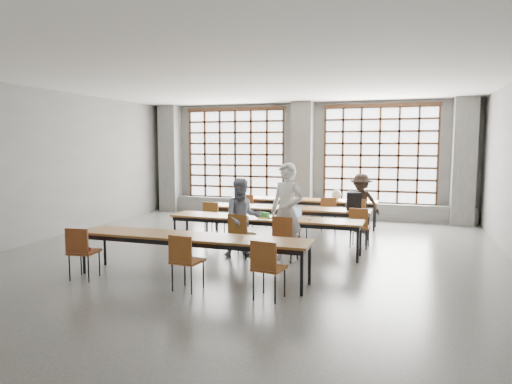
# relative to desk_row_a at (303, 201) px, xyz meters

# --- Properties ---
(floor) EXTENTS (11.00, 11.00, 0.00)m
(floor) POSITION_rel_desk_row_a_xyz_m (-0.33, -3.83, -0.66)
(floor) COLOR #50504D
(floor) RESTS_ON ground
(ceiling) EXTENTS (11.00, 11.00, 0.00)m
(ceiling) POSITION_rel_desk_row_a_xyz_m (-0.33, -3.83, 2.84)
(ceiling) COLOR silver
(ceiling) RESTS_ON floor
(wall_back) EXTENTS (10.00, 0.00, 10.00)m
(wall_back) POSITION_rel_desk_row_a_xyz_m (-0.33, 1.67, 1.09)
(wall_back) COLOR #5D5D5A
(wall_back) RESTS_ON floor
(wall_front) EXTENTS (10.00, 0.00, 10.00)m
(wall_front) POSITION_rel_desk_row_a_xyz_m (-0.33, -9.33, 1.09)
(wall_front) COLOR #5D5D5A
(wall_front) RESTS_ON floor
(wall_left) EXTENTS (0.00, 11.00, 11.00)m
(wall_left) POSITION_rel_desk_row_a_xyz_m (-5.33, -3.83, 1.09)
(wall_left) COLOR #5D5D5A
(wall_left) RESTS_ON floor
(column_left) EXTENTS (0.60, 0.55, 3.50)m
(column_left) POSITION_rel_desk_row_a_xyz_m (-4.83, 1.39, 1.09)
(column_left) COLOR #51514E
(column_left) RESTS_ON floor
(column_mid) EXTENTS (0.60, 0.55, 3.50)m
(column_mid) POSITION_rel_desk_row_a_xyz_m (-0.33, 1.39, 1.09)
(column_mid) COLOR #51514E
(column_mid) RESTS_ON floor
(column_right) EXTENTS (0.60, 0.55, 3.50)m
(column_right) POSITION_rel_desk_row_a_xyz_m (4.17, 1.39, 1.09)
(column_right) COLOR #51514E
(column_right) RESTS_ON floor
(window_left) EXTENTS (3.32, 0.12, 3.00)m
(window_left) POSITION_rel_desk_row_a_xyz_m (-2.58, 1.60, 1.24)
(window_left) COLOR white
(window_left) RESTS_ON wall_back
(window_right) EXTENTS (3.32, 0.12, 3.00)m
(window_right) POSITION_rel_desk_row_a_xyz_m (1.92, 1.60, 1.24)
(window_right) COLOR white
(window_right) RESTS_ON wall_back
(sill_ledge) EXTENTS (9.80, 0.35, 0.50)m
(sill_ledge) POSITION_rel_desk_row_a_xyz_m (-0.33, 1.47, -0.41)
(sill_ledge) COLOR #51514E
(sill_ledge) RESTS_ON floor
(desk_row_a) EXTENTS (4.00, 0.70, 0.73)m
(desk_row_a) POSITION_rel_desk_row_a_xyz_m (0.00, 0.00, 0.00)
(desk_row_a) COLOR brown
(desk_row_a) RESTS_ON floor
(desk_row_b) EXTENTS (4.00, 0.70, 0.73)m
(desk_row_b) POSITION_rel_desk_row_a_xyz_m (-0.05, -1.76, 0.00)
(desk_row_b) COLOR brown
(desk_row_b) RESTS_ON floor
(desk_row_c) EXTENTS (4.00, 0.70, 0.73)m
(desk_row_c) POSITION_rel_desk_row_a_xyz_m (-0.08, -3.35, 0.00)
(desk_row_c) COLOR brown
(desk_row_c) RESTS_ON floor
(desk_row_d) EXTENTS (4.00, 0.70, 0.73)m
(desk_row_d) POSITION_rel_desk_row_a_xyz_m (-0.68, -5.52, 0.00)
(desk_row_d) COLOR brown
(desk_row_d) RESTS_ON floor
(chair_back_left) EXTENTS (0.42, 0.43, 0.88)m
(chair_back_left) POSITION_rel_desk_row_a_xyz_m (-1.40, -0.63, -0.13)
(chair_back_left) COLOR brown
(chair_back_left) RESTS_ON floor
(chair_back_mid) EXTENTS (0.46, 0.46, 0.88)m
(chair_back_mid) POSITION_rel_desk_row_a_xyz_m (0.81, -0.63, -0.13)
(chair_back_mid) COLOR brown
(chair_back_mid) RESTS_ON floor
(chair_back_right) EXTENTS (0.51, 0.52, 0.88)m
(chair_back_right) POSITION_rel_desk_row_a_xyz_m (1.58, -0.63, -0.13)
(chair_back_right) COLOR brown
(chair_back_right) RESTS_ON floor
(chair_mid_left) EXTENTS (0.46, 0.46, 0.88)m
(chair_mid_left) POSITION_rel_desk_row_a_xyz_m (-1.66, -2.39, -0.13)
(chair_mid_left) COLOR brown
(chair_mid_left) RESTS_ON floor
(chair_mid_centre) EXTENTS (0.52, 0.52, 0.88)m
(chair_mid_centre) POSITION_rel_desk_row_a_xyz_m (0.33, -2.38, -0.13)
(chair_mid_centre) COLOR brown
(chair_mid_centre) RESTS_ON floor
(chair_mid_right) EXTENTS (0.45, 0.45, 0.88)m
(chair_mid_right) POSITION_rel_desk_row_a_xyz_m (1.74, -2.39, -0.13)
(chair_mid_right) COLOR brown
(chair_mid_right) RESTS_ON floor
(chair_front_left) EXTENTS (0.47, 0.47, 0.88)m
(chair_front_left) POSITION_rel_desk_row_a_xyz_m (-0.39, -3.98, -0.13)
(chair_front_left) COLOR brown
(chair_front_left) RESTS_ON floor
(chair_front_right) EXTENTS (0.47, 0.48, 0.88)m
(chair_front_right) POSITION_rel_desk_row_a_xyz_m (0.50, -3.98, -0.13)
(chair_front_right) COLOR brown
(chair_front_right) RESTS_ON floor
(chair_near_left) EXTENTS (0.47, 0.47, 0.88)m
(chair_near_left) POSITION_rel_desk_row_a_xyz_m (-2.37, -6.15, -0.13)
(chair_near_left) COLOR brown
(chair_near_left) RESTS_ON floor
(chair_near_mid) EXTENTS (0.46, 0.47, 0.88)m
(chair_near_mid) POSITION_rel_desk_row_a_xyz_m (-0.49, -6.15, -0.13)
(chair_near_mid) COLOR brown
(chair_near_mid) RESTS_ON floor
(chair_near_right) EXTENTS (0.48, 0.48, 0.88)m
(chair_near_right) POSITION_rel_desk_row_a_xyz_m (0.81, -6.15, -0.13)
(chair_near_right) COLOR brown
(chair_near_right) RESTS_ON floor
(student_male) EXTENTS (0.79, 0.63, 1.88)m
(student_male) POSITION_rel_desk_row_a_xyz_m (0.52, -3.85, 0.28)
(student_male) COLOR white
(student_male) RESTS_ON floor
(student_female) EXTENTS (0.94, 0.87, 1.56)m
(student_female) POSITION_rel_desk_row_a_xyz_m (-0.38, -3.85, 0.12)
(student_female) COLOR #172046
(student_female) RESTS_ON floor
(student_back) EXTENTS (1.04, 0.71, 1.48)m
(student_back) POSITION_rel_desk_row_a_xyz_m (1.60, -0.50, 0.08)
(student_back) COLOR black
(student_back) RESTS_ON floor
(laptop_front) EXTENTS (0.41, 0.36, 0.26)m
(laptop_front) POSITION_rel_desk_row_a_xyz_m (0.48, -3.24, 0.13)
(laptop_front) COLOR #B9B9BE
(laptop_front) RESTS_ON desk_row_c
(laptop_back) EXTENTS (0.39, 0.34, 0.26)m
(laptop_back) POSITION_rel_desk_row_a_xyz_m (1.36, 0.11, 0.13)
(laptop_back) COLOR silver
(laptop_back) RESTS_ON desk_row_a
(mouse) EXTENTS (0.11, 0.08, 0.04)m
(mouse) POSITION_rel_desk_row_a_xyz_m (0.87, -3.37, 0.08)
(mouse) COLOR white
(mouse) RESTS_ON desk_row_c
(green_box) EXTENTS (0.27, 0.16, 0.09)m
(green_box) POSITION_rel_desk_row_a_xyz_m (-0.13, -3.27, 0.11)
(green_box) COLOR #2C8831
(green_box) RESTS_ON desk_row_c
(phone) EXTENTS (0.14, 0.08, 0.01)m
(phone) POSITION_rel_desk_row_a_xyz_m (0.10, -3.45, 0.07)
(phone) COLOR black
(phone) RESTS_ON desk_row_c
(paper_sheet_a) EXTENTS (0.34, 0.28, 0.00)m
(paper_sheet_a) POSITION_rel_desk_row_a_xyz_m (-0.65, -1.71, 0.07)
(paper_sheet_a) COLOR white
(paper_sheet_a) RESTS_ON desk_row_b
(paper_sheet_b) EXTENTS (0.35, 0.29, 0.00)m
(paper_sheet_b) POSITION_rel_desk_row_a_xyz_m (-0.35, -1.81, 0.07)
(paper_sheet_b) COLOR silver
(paper_sheet_b) RESTS_ON desk_row_b
(paper_sheet_c) EXTENTS (0.31, 0.23, 0.00)m
(paper_sheet_c) POSITION_rel_desk_row_a_xyz_m (0.05, -1.76, 0.07)
(paper_sheet_c) COLOR white
(paper_sheet_c) RESTS_ON desk_row_b
(backpack) EXTENTS (0.35, 0.26, 0.40)m
(backpack) POSITION_rel_desk_row_a_xyz_m (1.55, -1.71, 0.27)
(backpack) COLOR black
(backpack) RESTS_ON desk_row_b
(plastic_bag) EXTENTS (0.29, 0.24, 0.29)m
(plastic_bag) POSITION_rel_desk_row_a_xyz_m (0.90, 0.05, 0.21)
(plastic_bag) COLOR silver
(plastic_bag) RESTS_ON desk_row_a
(red_pouch) EXTENTS (0.20, 0.09, 0.06)m
(red_pouch) POSITION_rel_desk_row_a_xyz_m (-2.38, -6.07, -0.16)
(red_pouch) COLOR maroon
(red_pouch) RESTS_ON chair_near_left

